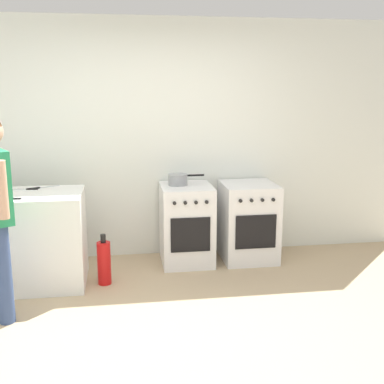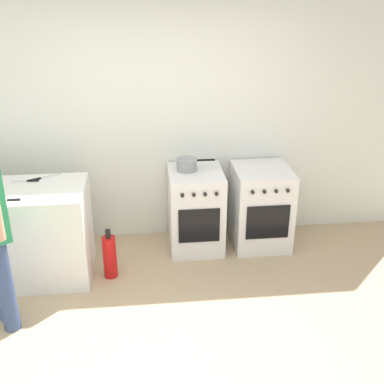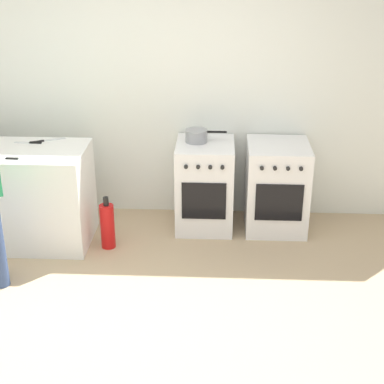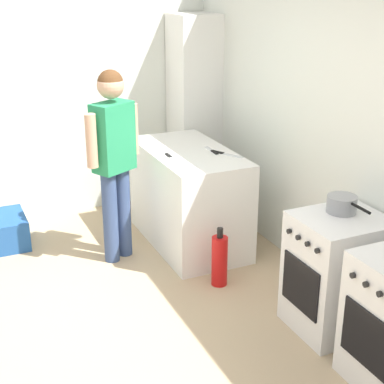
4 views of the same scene
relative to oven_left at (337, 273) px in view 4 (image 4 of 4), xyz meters
name	(u,v)px [view 4 (image 4 of 4)]	position (x,y,z in m)	size (l,w,h in m)	color
ground_plane	(108,353)	(-0.35, -1.58, -0.43)	(8.00, 8.00, 0.00)	tan
back_wall	(360,134)	(-0.35, 0.37, 0.87)	(6.00, 0.10, 2.60)	silver
side_wall_left	(65,88)	(-2.95, -1.18, 0.87)	(0.10, 3.10, 2.60)	silver
counter_unit	(189,197)	(-1.70, -0.38, 0.02)	(1.30, 0.70, 0.90)	white
oven_left	(337,273)	(0.00, 0.00, 0.00)	(0.54, 0.62, 0.85)	white
pot	(342,204)	(-0.08, 0.05, 0.48)	(0.39, 0.21, 0.12)	gray
knife_chef	(227,154)	(-1.45, -0.13, 0.48)	(0.29, 0.18, 0.01)	silver
knife_paring	(170,156)	(-1.59, -0.61, 0.48)	(0.21, 0.03, 0.01)	silver
knife_utility	(212,151)	(-1.60, -0.20, 0.48)	(0.25, 0.04, 0.01)	silver
person	(114,150)	(-1.67, -1.08, 0.57)	(0.33, 0.52, 1.67)	#384C7A
fire_extinguisher	(219,260)	(-0.87, -0.48, -0.21)	(0.13, 0.13, 0.50)	red
recycling_crate_lower	(6,230)	(-2.35, -1.95, -0.29)	(0.52, 0.36, 0.28)	#235193
larder_cabinet	(194,112)	(-2.65, 0.10, 0.57)	(0.48, 0.44, 2.00)	white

